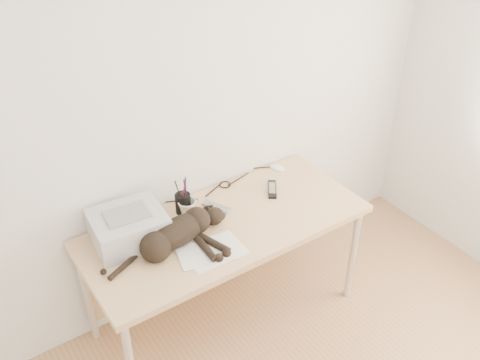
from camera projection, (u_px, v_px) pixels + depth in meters
wall_back at (187, 108)px, 2.90m from camera, size 3.50×0.00×3.50m
desk at (217, 233)px, 3.10m from camera, size 1.60×0.70×0.74m
printer at (129, 227)px, 2.80m from camera, size 0.40×0.35×0.18m
papers at (211, 251)px, 2.77m from camera, size 0.36×0.29×0.01m
cat at (176, 236)px, 2.77m from camera, size 0.73×0.35×0.16m
mug at (187, 208)px, 3.01m from camera, size 0.14×0.14×0.10m
pen_cup at (183, 203)px, 3.02m from camera, size 0.09×0.09×0.23m
remote_grey at (216, 207)px, 3.08m from camera, size 0.12×0.18×0.02m
remote_black at (272, 189)px, 3.22m from camera, size 0.14×0.17×0.02m
mouse at (277, 167)px, 3.42m from camera, size 0.10×0.12×0.03m
cable_tangle at (197, 195)px, 3.18m from camera, size 1.36×0.08×0.01m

